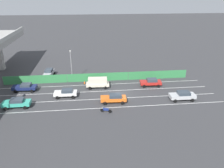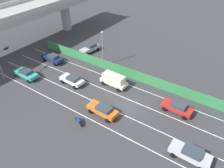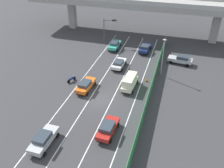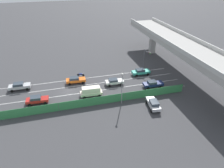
# 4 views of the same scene
# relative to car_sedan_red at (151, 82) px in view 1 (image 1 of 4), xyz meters

# --- Properties ---
(ground_plane) EXTENTS (300.00, 300.00, 0.00)m
(ground_plane) POSITION_rel_car_sedan_red_xyz_m (-3.21, 6.66, -0.89)
(ground_plane) COLOR #38383A
(lane_line_left_edge) EXTENTS (0.14, 44.47, 0.01)m
(lane_line_left_edge) POSITION_rel_car_sedan_red_xyz_m (-8.26, 10.90, -0.89)
(lane_line_left_edge) COLOR silver
(lane_line_left_edge) RESTS_ON ground
(lane_line_mid_left) EXTENTS (0.14, 44.47, 0.01)m
(lane_line_mid_left) POSITION_rel_car_sedan_red_xyz_m (-4.89, 10.90, -0.89)
(lane_line_mid_left) COLOR silver
(lane_line_mid_left) RESTS_ON ground
(lane_line_mid_right) EXTENTS (0.14, 44.47, 0.01)m
(lane_line_mid_right) POSITION_rel_car_sedan_red_xyz_m (-1.52, 10.90, -0.89)
(lane_line_mid_right) COLOR silver
(lane_line_mid_right) RESTS_ON ground
(lane_line_right_edge) EXTENTS (0.14, 44.47, 0.01)m
(lane_line_right_edge) POSITION_rel_car_sedan_red_xyz_m (1.85, 10.90, -0.89)
(lane_line_right_edge) COLOR silver
(lane_line_right_edge) RESTS_ON ground
(green_fence) EXTENTS (0.10, 40.57, 1.86)m
(green_fence) POSITION_rel_car_sedan_red_xyz_m (3.85, 10.90, 0.04)
(green_fence) COLOR #338447
(green_fence) RESTS_ON ground
(car_sedan_red) EXTENTS (2.17, 4.49, 1.60)m
(car_sedan_red) POSITION_rel_car_sedan_red_xyz_m (0.00, 0.00, 0.00)
(car_sedan_red) COLOR red
(car_sedan_red) RESTS_ON ground
(car_sedan_navy) EXTENTS (2.21, 4.73, 1.55)m
(car_sedan_navy) POSITION_rel_car_sedan_red_xyz_m (0.23, 25.69, -0.03)
(car_sedan_navy) COLOR navy
(car_sedan_navy) RESTS_ON ground
(car_taxi_orange) EXTENTS (2.16, 4.65, 1.58)m
(car_taxi_orange) POSITION_rel_car_sedan_red_xyz_m (-6.44, 8.57, -0.00)
(car_taxi_orange) COLOR orange
(car_taxi_orange) RESTS_ON ground
(car_sedan_silver) EXTENTS (2.09, 4.70, 1.66)m
(car_sedan_silver) POSITION_rel_car_sedan_red_xyz_m (-6.79, -4.06, 0.03)
(car_sedan_silver) COLOR #B7BABC
(car_sedan_silver) RESTS_ON ground
(car_sedan_white) EXTENTS (2.10, 4.31, 1.51)m
(car_sedan_white) POSITION_rel_car_sedan_red_xyz_m (-3.24, 17.32, -0.04)
(car_sedan_white) COLOR white
(car_sedan_white) RESTS_ON ground
(car_van_cream) EXTENTS (2.15, 4.77, 2.16)m
(car_van_cream) POSITION_rel_car_sedan_red_xyz_m (0.26, 11.17, 0.33)
(car_van_cream) COLOR beige
(car_van_cream) RESTS_ON ground
(car_taxi_teal) EXTENTS (2.01, 4.65, 1.61)m
(car_taxi_teal) POSITION_rel_car_sedan_red_xyz_m (-6.40, 25.37, 0.01)
(car_taxi_teal) COLOR teal
(car_taxi_teal) RESTS_ON ground
(motorcycle) EXTENTS (0.89, 1.85, 0.93)m
(motorcycle) POSITION_rel_car_sedan_red_xyz_m (-9.73, 10.25, -0.43)
(motorcycle) COLOR black
(motorcycle) RESTS_ON ground
(parked_wagon_silver) EXTENTS (4.71, 2.36, 1.71)m
(parked_wagon_silver) POSITION_rel_car_sedan_red_xyz_m (7.74, 22.22, 0.05)
(parked_wagon_silver) COLOR #B2B5B7
(parked_wagon_silver) RESTS_ON ground
(street_lamp) EXTENTS (0.60, 0.36, 6.92)m
(street_lamp) POSITION_rel_car_sedan_red_xyz_m (4.67, 16.63, 3.32)
(street_lamp) COLOR gray
(street_lamp) RESTS_ON ground
(traffic_cone) EXTENTS (0.47, 0.47, 0.69)m
(traffic_cone) POSITION_rel_car_sedan_red_xyz_m (2.63, 13.91, -0.57)
(traffic_cone) COLOR orange
(traffic_cone) RESTS_ON ground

